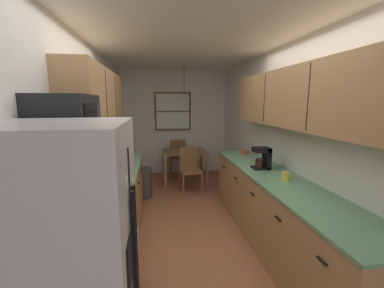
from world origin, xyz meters
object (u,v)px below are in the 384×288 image
(trash_bin, at_px, (143,183))
(storage_canister, at_px, (101,183))
(dining_chair_near, at_px, (190,168))
(microwave_over_range, at_px, (67,118))
(stove_range, at_px, (93,261))
(refrigerator, at_px, (67,277))
(dining_table, at_px, (185,156))
(dining_chair_far, at_px, (178,155))
(mug_spare, at_px, (286,176))
(mug_by_coffeemaker, at_px, (244,152))
(coffee_maker, at_px, (263,158))

(trash_bin, relative_size, storage_canister, 2.90)
(dining_chair_near, relative_size, trash_bin, 1.60)
(microwave_over_range, bearing_deg, stove_range, -0.03)
(refrigerator, relative_size, dining_table, 1.82)
(stove_range, distance_m, dining_chair_far, 4.06)
(dining_table, xyz_separation_m, mug_spare, (0.85, -2.76, 0.34))
(dining_table, relative_size, mug_by_coffeemaker, 7.68)
(dining_chair_near, xyz_separation_m, mug_spare, (0.82, -2.17, 0.45))
(coffee_maker, bearing_deg, mug_spare, -85.47)
(mug_by_coffeemaker, bearing_deg, dining_chair_far, 116.71)
(refrigerator, relative_size, stove_range, 1.55)
(microwave_over_range, relative_size, dining_table, 0.62)
(dining_chair_near, bearing_deg, stove_range, -113.70)
(dining_chair_near, relative_size, mug_by_coffeemaker, 7.39)
(mug_by_coffeemaker, bearing_deg, microwave_over_range, -137.24)
(trash_bin, distance_m, coffee_maker, 2.38)
(dining_table, bearing_deg, stove_range, -109.31)
(coffee_maker, relative_size, mug_by_coffeemaker, 2.39)
(mug_spare, bearing_deg, dining_chair_far, 105.78)
(dining_table, bearing_deg, dining_chair_far, 98.79)
(dining_table, relative_size, storage_canister, 4.83)
(refrigerator, distance_m, dining_table, 4.18)
(microwave_over_range, height_order, dining_chair_far, microwave_over_range)
(stove_range, xyz_separation_m, mug_spare, (2.02, 0.57, 0.48))
(storage_canister, xyz_separation_m, mug_by_coffeemaker, (2.04, 1.50, -0.05))
(storage_canister, height_order, mug_spare, storage_canister)
(dining_chair_near, bearing_deg, mug_by_coffeemaker, -41.43)
(dining_chair_far, relative_size, trash_bin, 1.60)
(storage_canister, relative_size, mug_by_coffeemaker, 1.59)
(stove_range, xyz_separation_m, mug_by_coffeemaker, (2.04, 1.99, 0.47))
(refrigerator, bearing_deg, coffee_maker, 43.03)
(dining_table, height_order, trash_bin, dining_table)
(storage_canister, relative_size, mug_spare, 1.53)
(dining_chair_far, xyz_separation_m, coffee_maker, (0.90, -2.82, 0.55))
(dining_table, distance_m, dining_chair_far, 0.61)
(refrigerator, distance_m, microwave_over_range, 1.09)
(mug_spare, bearing_deg, dining_chair_near, 110.71)
(stove_range, xyz_separation_m, microwave_over_range, (-0.11, 0.00, 1.20))
(stove_range, height_order, mug_spare, stove_range)
(trash_bin, bearing_deg, mug_by_coffeemaker, -19.03)
(dining_table, bearing_deg, coffee_maker, -69.95)
(refrigerator, height_order, coffee_maker, refrigerator)
(dining_chair_near, distance_m, trash_bin, 0.94)
(dining_table, bearing_deg, mug_spare, -72.77)
(storage_canister, bearing_deg, trash_bin, 81.87)
(stove_range, bearing_deg, dining_table, 70.69)
(dining_chair_near, bearing_deg, refrigerator, -108.50)
(refrigerator, distance_m, dining_chair_far, 4.74)
(dining_chair_near, height_order, trash_bin, dining_chair_near)
(storage_canister, bearing_deg, dining_chair_far, 72.50)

